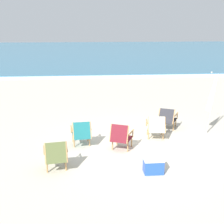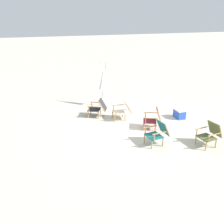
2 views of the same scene
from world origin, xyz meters
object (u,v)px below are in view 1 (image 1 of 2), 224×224
(beach_chair_front_left, at_px, (81,133))
(beach_chair_back_left, at_px, (167,118))
(beach_chair_far_center, at_px, (56,155))
(cooler_box, at_px, (153,165))
(beach_chair_mid_center, at_px, (121,136))
(beach_chair_back_right, at_px, (156,126))
(umbrella_furled_white, at_px, (212,94))

(beach_chair_front_left, relative_size, beach_chair_back_left, 0.84)
(beach_chair_far_center, relative_size, cooler_box, 1.65)
(beach_chair_front_left, distance_m, beach_chair_far_center, 1.72)
(beach_chair_front_left, xyz_separation_m, beach_chair_back_left, (2.99, 1.29, -0.01))
(beach_chair_front_left, xyz_separation_m, beach_chair_mid_center, (1.15, -0.41, 0.01))
(beach_chair_far_center, bearing_deg, beach_chair_front_left, 68.49)
(beach_chair_far_center, height_order, beach_chair_mid_center, beach_chair_mid_center)
(cooler_box, bearing_deg, beach_chair_back_right, 75.79)
(beach_chair_mid_center, bearing_deg, umbrella_furled_white, 19.54)
(beach_chair_mid_center, height_order, cooler_box, beach_chair_mid_center)
(beach_chair_front_left, bearing_deg, beach_chair_back_left, 23.28)
(beach_chair_back_right, relative_size, umbrella_furled_white, 0.39)
(beach_chair_front_left, relative_size, beach_chair_back_right, 0.96)
(beach_chair_back_left, xyz_separation_m, cooler_box, (-1.20, -3.22, -0.22))
(beach_chair_front_left, relative_size, beach_chair_far_center, 0.99)
(beach_chair_far_center, xyz_separation_m, beach_chair_mid_center, (1.78, 1.19, 0.00))
(beach_chair_front_left, bearing_deg, beach_chair_far_center, -111.51)
(beach_chair_back_right, bearing_deg, cooler_box, -104.21)
(beach_chair_back_left, relative_size, cooler_box, 1.93)
(umbrella_furled_white, bearing_deg, beach_chair_back_right, -170.92)
(beach_chair_far_center, distance_m, cooler_box, 2.46)
(beach_chair_far_center, relative_size, beach_chair_mid_center, 0.96)
(beach_chair_back_left, relative_size, beach_chair_back_right, 1.14)
(beach_chair_mid_center, xyz_separation_m, beach_chair_back_right, (1.23, 0.81, -0.01))
(beach_chair_mid_center, relative_size, beach_chair_back_right, 1.02)
(beach_chair_front_left, bearing_deg, beach_chair_back_right, 9.42)
(beach_chair_mid_center, height_order, beach_chair_back_right, beach_chair_mid_center)
(beach_chair_mid_center, relative_size, umbrella_furled_white, 0.40)
(cooler_box, bearing_deg, beach_chair_mid_center, 112.81)
(beach_chair_back_left, bearing_deg, beach_chair_front_left, -156.72)
(beach_chair_back_right, relative_size, cooler_box, 1.69)
(beach_chair_back_left, bearing_deg, beach_chair_mid_center, -137.29)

